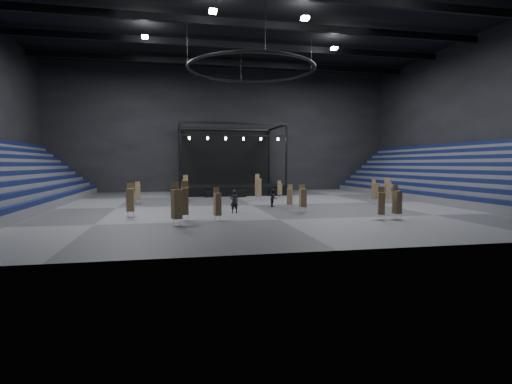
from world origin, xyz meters
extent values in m
plane|color=#4C4C4F|center=(0.00, 0.00, 0.00)|extent=(50.00, 50.00, 0.00)
cube|color=black|center=(0.00, 0.00, 18.00)|extent=(50.00, 42.00, 0.20)
cube|color=black|center=(0.00, 21.00, 9.00)|extent=(50.00, 0.20, 18.00)
cube|color=black|center=(0.00, -21.00, 9.00)|extent=(50.00, 0.20, 18.00)
cube|color=black|center=(25.00, 0.00, 9.00)|extent=(0.20, 42.00, 18.00)
cube|color=#525355|center=(-21.40, 0.00, 0.38)|extent=(7.20, 40.00, 0.75)
cube|color=black|center=(-18.12, 0.00, 0.95)|extent=(0.59, 40.00, 0.40)
cube|color=#525355|center=(-21.85, 0.00, 0.75)|extent=(6.30, 40.00, 1.50)
cube|color=black|center=(-19.02, 0.00, 1.70)|extent=(0.59, 40.00, 0.40)
cube|color=black|center=(-19.91, 0.00, 2.45)|extent=(0.59, 40.00, 0.40)
cube|color=black|center=(-20.82, 0.00, 3.20)|extent=(0.59, 40.00, 0.40)
cube|color=black|center=(-21.71, 0.00, 3.95)|extent=(0.59, 40.00, 0.40)
cube|color=#525355|center=(21.40, 0.00, 0.38)|extent=(7.20, 40.00, 0.75)
cube|color=black|center=(18.12, 0.00, 0.95)|extent=(0.59, 40.00, 0.40)
cube|color=#525355|center=(21.85, 0.00, 0.75)|extent=(6.30, 40.00, 1.50)
cube|color=black|center=(19.02, 0.00, 1.70)|extent=(0.59, 40.00, 0.40)
cube|color=#525355|center=(22.30, 0.00, 1.12)|extent=(5.40, 40.00, 2.25)
cube|color=black|center=(19.91, 0.00, 2.45)|extent=(0.59, 40.00, 0.40)
cube|color=#525355|center=(22.75, 0.00, 1.50)|extent=(4.50, 40.00, 3.00)
cube|color=black|center=(20.82, 0.00, 3.20)|extent=(0.59, 40.00, 0.40)
cube|color=#525355|center=(23.20, 0.00, 1.88)|extent=(3.60, 40.00, 3.75)
cube|color=black|center=(21.71, 0.00, 3.95)|extent=(0.59, 40.00, 0.40)
cube|color=#525355|center=(23.65, 0.00, 2.25)|extent=(2.70, 40.00, 4.50)
cube|color=black|center=(22.61, 0.00, 4.70)|extent=(0.59, 40.00, 0.40)
cube|color=#525355|center=(24.10, 0.00, 2.62)|extent=(1.80, 40.00, 5.25)
cube|color=black|center=(23.52, 0.00, 5.45)|extent=(0.59, 40.00, 0.40)
cube|color=#525355|center=(24.55, 0.00, 3.00)|extent=(0.90, 40.00, 6.00)
cube|color=black|center=(24.41, 0.00, 6.20)|extent=(0.59, 40.00, 0.40)
cube|color=black|center=(0.00, 15.50, 0.60)|extent=(14.00, 10.00, 1.20)
cube|color=black|center=(0.00, 20.30, 5.20)|extent=(13.30, 0.30, 8.00)
cylinder|color=black|center=(-6.60, 10.90, 5.10)|extent=(0.24, 0.24, 7.80)
cylinder|color=black|center=(-6.60, 20.10, 5.10)|extent=(0.24, 0.24, 7.80)
cylinder|color=black|center=(6.60, 10.90, 5.10)|extent=(0.24, 0.24, 7.80)
cylinder|color=black|center=(6.60, 20.10, 5.10)|extent=(0.24, 0.24, 7.80)
cube|color=black|center=(0.00, 10.90, 9.00)|extent=(13.40, 0.25, 0.25)
cube|color=black|center=(0.00, 20.10, 9.00)|extent=(13.40, 0.25, 0.25)
cube|color=black|center=(0.00, 10.90, 7.50)|extent=(13.40, 0.20, 0.20)
cylinder|color=white|center=(-5.50, 10.90, 7.10)|extent=(0.24, 0.24, 0.35)
cylinder|color=white|center=(-3.30, 10.90, 7.10)|extent=(0.24, 0.24, 0.35)
cylinder|color=white|center=(-1.10, 10.90, 7.10)|extent=(0.24, 0.24, 0.35)
cylinder|color=white|center=(1.10, 10.90, 7.10)|extent=(0.24, 0.24, 0.35)
cylinder|color=white|center=(3.30, 10.90, 7.10)|extent=(0.24, 0.24, 0.35)
cylinder|color=white|center=(5.50, 10.90, 7.10)|extent=(0.24, 0.24, 0.35)
torus|color=black|center=(0.00, 0.00, 13.00)|extent=(12.30, 12.30, 0.30)
cylinder|color=black|center=(6.00, 0.00, 15.50)|extent=(0.04, 0.04, 5.00)
cylinder|color=black|center=(0.00, 6.00, 15.50)|extent=(0.04, 0.04, 5.00)
cylinder|color=black|center=(-6.00, 0.00, 15.50)|extent=(0.04, 0.04, 5.00)
cylinder|color=black|center=(0.00, -6.00, 15.50)|extent=(0.04, 0.04, 5.00)
cube|color=black|center=(0.00, 0.00, 17.20)|extent=(49.00, 0.35, 0.70)
cube|color=black|center=(0.00, 7.00, 17.20)|extent=(49.00, 0.35, 0.70)
cube|color=black|center=(0.00, 15.00, 17.20)|extent=(49.00, 0.35, 0.70)
cube|color=white|center=(-10.00, 4.00, 16.60)|extent=(0.60, 0.60, 0.25)
cube|color=white|center=(10.00, 4.00, 16.60)|extent=(0.60, 0.60, 0.25)
cube|color=white|center=(-4.00, -4.00, 16.60)|extent=(0.60, 0.60, 0.25)
cube|color=white|center=(4.00, -4.00, 16.60)|extent=(0.60, 0.60, 0.25)
cube|color=black|center=(-3.29, 10.03, 0.34)|extent=(1.15, 0.89, 0.68)
cube|color=black|center=(0.47, 9.23, 0.42)|extent=(1.38, 1.00, 0.83)
cube|color=black|center=(5.00, 10.34, 0.43)|extent=(1.42, 0.99, 0.86)
cylinder|color=silver|center=(2.92, -6.64, 0.21)|extent=(0.03, 0.03, 0.43)
cylinder|color=silver|center=(2.92, -6.24, 0.21)|extent=(0.03, 0.03, 0.43)
cylinder|color=silver|center=(3.32, -6.64, 0.21)|extent=(0.03, 0.03, 0.43)
cylinder|color=silver|center=(3.32, -6.24, 0.21)|extent=(0.03, 0.03, 0.43)
cube|color=#927251|center=(3.12, -6.44, 1.17)|extent=(0.53, 0.53, 1.49)
cube|color=#927251|center=(3.11, -6.23, 1.87)|extent=(0.49, 0.08, 0.82)
cylinder|color=silver|center=(-10.76, -7.34, 0.22)|extent=(0.03, 0.03, 0.45)
cylinder|color=silver|center=(-10.76, -6.91, 0.22)|extent=(0.03, 0.03, 0.45)
cylinder|color=silver|center=(-10.33, -7.34, 0.22)|extent=(0.03, 0.03, 0.45)
cylinder|color=silver|center=(-10.33, -6.91, 0.22)|extent=(0.03, 0.03, 0.45)
cube|color=#927251|center=(-10.54, -7.12, 1.30)|extent=(0.55, 0.55, 1.70)
cube|color=#927251|center=(-10.54, -6.90, 2.09)|extent=(0.52, 0.08, 0.93)
cylinder|color=silver|center=(-6.41, 4.78, 0.23)|extent=(0.03, 0.03, 0.46)
cylinder|color=silver|center=(-6.41, 5.22, 0.23)|extent=(0.03, 0.03, 0.46)
cylinder|color=silver|center=(-5.98, 4.78, 0.23)|extent=(0.03, 0.03, 0.46)
cylinder|color=silver|center=(-5.98, 5.22, 0.23)|extent=(0.03, 0.03, 0.46)
cube|color=#927251|center=(-6.19, 5.00, 1.40)|extent=(0.64, 0.64, 1.89)
cube|color=#927251|center=(-6.15, 5.22, 2.30)|extent=(0.53, 0.17, 1.04)
cylinder|color=silver|center=(-7.41, -12.22, 0.23)|extent=(0.03, 0.03, 0.46)
cylinder|color=silver|center=(-7.41, -11.78, 0.23)|extent=(0.03, 0.03, 0.46)
cylinder|color=silver|center=(-6.97, -12.22, 0.23)|extent=(0.03, 0.03, 0.46)
cylinder|color=silver|center=(-6.97, -11.78, 0.23)|extent=(0.03, 0.03, 0.46)
cube|color=#927251|center=(-7.19, -12.00, 1.41)|extent=(0.73, 0.73, 1.91)
cube|color=#927251|center=(-7.28, -11.79, 2.32)|extent=(0.51, 0.28, 1.05)
cylinder|color=silver|center=(8.20, -12.20, 0.21)|extent=(0.03, 0.03, 0.41)
cylinder|color=silver|center=(8.20, -11.80, 0.21)|extent=(0.03, 0.03, 0.41)
cylinder|color=silver|center=(8.59, -12.20, 0.21)|extent=(0.03, 0.03, 0.41)
cylinder|color=silver|center=(8.59, -11.80, 0.21)|extent=(0.03, 0.03, 0.41)
cube|color=#927251|center=(8.39, -12.00, 1.24)|extent=(0.60, 0.60, 1.65)
cube|color=#927251|center=(8.34, -11.80, 2.02)|extent=(0.47, 0.18, 0.91)
cylinder|color=silver|center=(-6.82, -9.89, 0.21)|extent=(0.03, 0.03, 0.43)
cylinder|color=silver|center=(-6.82, -9.49, 0.21)|extent=(0.03, 0.03, 0.43)
cylinder|color=silver|center=(-6.41, -9.89, 0.21)|extent=(0.03, 0.03, 0.43)
cylinder|color=silver|center=(-6.41, -9.49, 0.21)|extent=(0.03, 0.03, 0.43)
cube|color=#927251|center=(-6.62, -9.69, 1.37)|extent=(0.53, 0.53, 1.89)
cube|color=#927251|center=(-6.61, -9.48, 2.26)|extent=(0.49, 0.08, 1.04)
cylinder|color=silver|center=(-4.54, -10.31, 0.18)|extent=(0.03, 0.03, 0.36)
cylinder|color=silver|center=(-4.54, -9.96, 0.18)|extent=(0.03, 0.03, 0.36)
cylinder|color=silver|center=(-4.20, -10.31, 0.18)|extent=(0.03, 0.03, 0.36)
cylinder|color=silver|center=(-4.20, -9.96, 0.18)|extent=(0.03, 0.03, 0.36)
cube|color=#927251|center=(-4.37, -10.13, 1.15)|extent=(0.54, 0.54, 1.59)
cube|color=#927251|center=(-4.42, -9.96, 1.90)|extent=(0.41, 0.17, 0.87)
cylinder|color=silver|center=(12.30, -1.32, 0.22)|extent=(0.03, 0.03, 0.45)
cylinder|color=silver|center=(12.30, -0.89, 0.22)|extent=(0.03, 0.03, 0.45)
cylinder|color=silver|center=(12.72, -1.32, 0.22)|extent=(0.03, 0.03, 0.45)
cylinder|color=silver|center=(12.72, -0.89, 0.22)|extent=(0.03, 0.03, 0.45)
cube|color=#927251|center=(12.51, -1.10, 1.26)|extent=(0.69, 0.69, 1.62)
cube|color=#927251|center=(12.44, -0.90, 2.02)|extent=(0.50, 0.24, 0.89)
cylinder|color=silver|center=(13.78, -1.09, 0.23)|extent=(0.03, 0.03, 0.46)
cylinder|color=silver|center=(13.78, -0.66, 0.23)|extent=(0.03, 0.03, 0.46)
cylinder|color=silver|center=(14.22, -1.09, 0.23)|extent=(0.03, 0.03, 0.46)
cylinder|color=silver|center=(14.22, -0.66, 0.23)|extent=(0.03, 0.03, 0.46)
cube|color=#927251|center=(14.00, -0.87, 1.31)|extent=(0.63, 0.63, 1.71)
cube|color=#927251|center=(14.04, -0.65, 2.12)|extent=(0.53, 0.16, 0.94)
cylinder|color=silver|center=(2.58, -3.95, 0.19)|extent=(0.03, 0.03, 0.39)
cylinder|color=silver|center=(2.58, -3.58, 0.19)|extent=(0.03, 0.03, 0.39)
cylinder|color=silver|center=(2.95, -3.95, 0.19)|extent=(0.03, 0.03, 0.39)
cylinder|color=silver|center=(2.95, -3.58, 0.19)|extent=(0.03, 0.03, 0.39)
cube|color=#927251|center=(2.77, -3.77, 1.10)|extent=(0.62, 0.62, 1.43)
cube|color=#927251|center=(2.85, -3.59, 1.77)|extent=(0.43, 0.24, 0.79)
cylinder|color=silver|center=(6.98, -12.18, 0.19)|extent=(0.03, 0.03, 0.38)
cylinder|color=silver|center=(6.98, -11.82, 0.19)|extent=(0.03, 0.03, 0.38)
cylinder|color=silver|center=(7.33, -12.18, 0.19)|extent=(0.03, 0.03, 0.38)
cylinder|color=silver|center=(7.33, -11.82, 0.19)|extent=(0.03, 0.03, 0.38)
cube|color=#927251|center=(7.15, -12.00, 1.17)|extent=(0.59, 0.59, 1.58)
cube|color=#927251|center=(7.22, -11.83, 1.91)|extent=(0.42, 0.21, 0.87)
cylinder|color=silver|center=(-11.13, 3.00, 0.22)|extent=(0.03, 0.03, 0.43)
cylinder|color=silver|center=(-11.13, 3.41, 0.22)|extent=(0.03, 0.03, 0.43)
cylinder|color=silver|center=(-10.72, 3.00, 0.22)|extent=(0.03, 0.03, 0.43)
cylinder|color=silver|center=(-10.72, 3.41, 0.22)|extent=(0.03, 0.03, 0.43)
cube|color=#927251|center=(-10.92, 3.20, 1.16)|extent=(0.57, 0.57, 1.45)
cube|color=#927251|center=(-10.95, 3.42, 1.83)|extent=(0.50, 0.12, 0.80)
cylinder|color=silver|center=(1.39, 4.19, 0.22)|extent=(0.03, 0.03, 0.44)
cylinder|color=silver|center=(1.39, 4.60, 0.22)|extent=(0.03, 0.03, 0.44)
cylinder|color=silver|center=(1.81, 4.19, 0.22)|extent=(0.03, 0.03, 0.44)
cylinder|color=silver|center=(1.81, 4.60, 0.22)|extent=(0.03, 0.03, 0.44)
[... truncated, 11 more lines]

